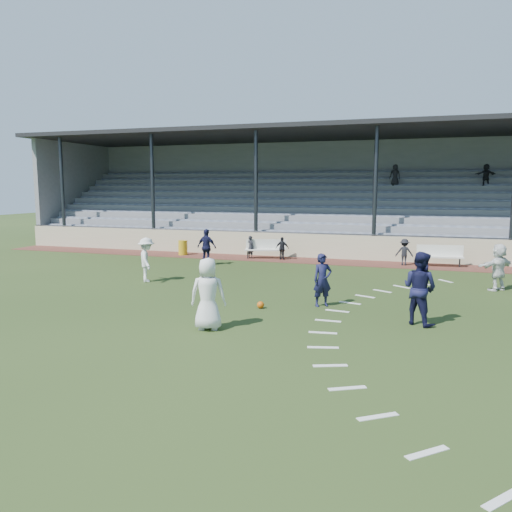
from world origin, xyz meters
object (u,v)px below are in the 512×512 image
Objects in this scene: bench_right at (440,254)px; football at (261,305)px; player_white_lead at (208,294)px; player_navy_lead at (322,280)px; trash_bin at (183,248)px; bench_left at (266,247)px.

football is (-5.29, -9.85, -0.48)m from bench_right.
player_white_lead reaches higher than football.
player_navy_lead is (2.27, 3.32, -0.11)m from player_white_lead.
player_navy_lead is (9.01, -8.84, 0.40)m from trash_bin.
bench_left is 10.23m from football.
football is at bearing -89.33° from bench_left.
player_white_lead is 4.02m from player_navy_lead.
bench_left is 9.60× the size of football.
player_navy_lead is at bearing -44.46° from trash_bin.
bench_left is at bearing -94.42° from player_white_lead.
trash_bin is at bearing 102.34° from player_navy_lead.
bench_right is 13.66m from player_white_lead.
bench_left is at bearing 1.56° from trash_bin.
trash_bin is (-4.48, -0.12, -0.19)m from bench_left.
bench_left is 1.28× the size of player_navy_lead.
bench_right is 1.28× the size of player_navy_lead.
player_navy_lead is at bearing 27.02° from football.
bench_left is at bearing 106.19° from football.
bench_left is at bearing 173.03° from bench_right.
bench_left is 10.04m from player_navy_lead.
player_navy_lead reaches higher than football.
bench_left is 12.49m from player_white_lead.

